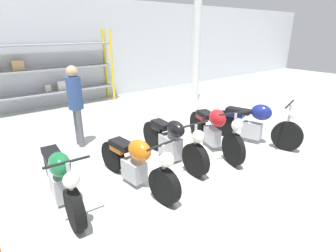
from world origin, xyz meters
TOP-DOWN VIEW (x-y plane):
  - ground_plane at (0.00, 0.00)m, footprint 30.00×30.00m
  - back_wall at (0.00, 6.12)m, footprint 30.00×0.08m
  - shelving_rack at (-0.72, 5.77)m, footprint 4.10×0.63m
  - support_pillar at (3.73, 3.53)m, footprint 0.28×0.28m
  - motorcycle_green at (-2.20, 0.23)m, footprint 0.57×2.01m
  - motorcycle_orange at (-1.06, -0.10)m, footprint 0.55×2.00m
  - motorcycle_black at (-0.01, 0.25)m, footprint 0.59×2.09m
  - motorcycle_red at (1.03, 0.08)m, footprint 0.91×2.11m
  - motorcycle_blue at (2.07, -0.23)m, footprint 0.91×2.05m
  - person_browsing at (-1.21, 2.14)m, footprint 0.33×0.33m

SIDE VIEW (x-z plane):
  - ground_plane at x=0.00m, z-range 0.00..0.00m
  - motorcycle_black at x=-0.01m, z-range -0.07..0.92m
  - motorcycle_green at x=-2.20m, z-range -0.07..0.92m
  - motorcycle_orange at x=-1.06m, z-range -0.06..0.92m
  - motorcycle_blue at x=2.07m, z-range -0.05..1.02m
  - motorcycle_red at x=1.03m, z-range -0.04..1.03m
  - person_browsing at x=-1.21m, z-range 0.17..1.99m
  - shelving_rack at x=-0.72m, z-range -0.01..2.55m
  - back_wall at x=0.00m, z-range 0.00..3.60m
  - support_pillar at x=3.73m, z-range 0.00..3.60m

